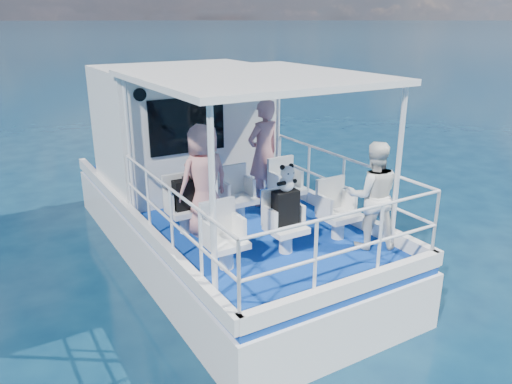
{
  "coord_description": "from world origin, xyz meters",
  "views": [
    {
      "loc": [
        -3.46,
        -6.15,
        3.89
      ],
      "look_at": [
        -0.05,
        -0.4,
        1.56
      ],
      "focal_mm": 35.0,
      "sensor_mm": 36.0,
      "label": 1
    }
  ],
  "objects_px": {
    "passenger_stbd_aft": "(373,195)",
    "backpack_center": "(285,209)",
    "passenger_port_fwd": "(204,180)",
    "panda": "(287,178)"
  },
  "relations": [
    {
      "from": "passenger_port_fwd",
      "to": "backpack_center",
      "type": "distance_m",
      "value": 1.34
    },
    {
      "from": "passenger_stbd_aft",
      "to": "panda",
      "type": "xyz_separation_m",
      "value": [
        -1.13,
        0.41,
        0.32
      ]
    },
    {
      "from": "passenger_port_fwd",
      "to": "backpack_center",
      "type": "bearing_deg",
      "value": 110.52
    },
    {
      "from": "panda",
      "to": "backpack_center",
      "type": "bearing_deg",
      "value": 104.75
    },
    {
      "from": "passenger_stbd_aft",
      "to": "backpack_center",
      "type": "distance_m",
      "value": 1.21
    },
    {
      "from": "backpack_center",
      "to": "panda",
      "type": "bearing_deg",
      "value": -75.25
    },
    {
      "from": "backpack_center",
      "to": "panda",
      "type": "height_order",
      "value": "panda"
    },
    {
      "from": "passenger_port_fwd",
      "to": "panda",
      "type": "relative_size",
      "value": 4.53
    },
    {
      "from": "passenger_port_fwd",
      "to": "passenger_stbd_aft",
      "type": "xyz_separation_m",
      "value": [
        1.75,
        -1.59,
        -0.07
      ]
    },
    {
      "from": "passenger_stbd_aft",
      "to": "panda",
      "type": "height_order",
      "value": "passenger_stbd_aft"
    }
  ]
}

